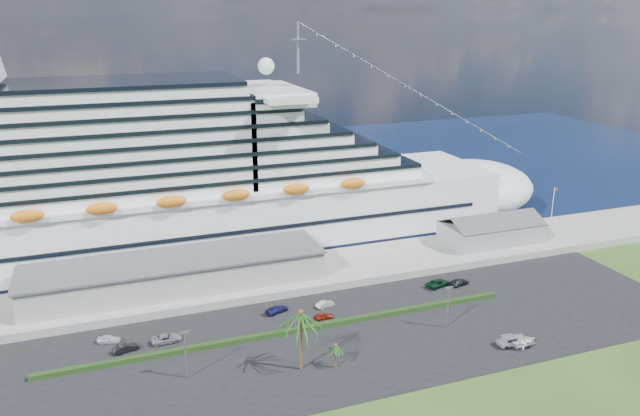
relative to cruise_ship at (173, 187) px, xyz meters
name	(u,v)px	position (x,y,z in m)	size (l,w,h in m)	color
ground	(366,370)	(21.53, -64.00, -16.69)	(420.00, 420.00, 0.00)	#2A4617
asphalt_lot	(341,339)	(21.53, -53.00, -16.63)	(140.00, 38.00, 0.12)	black
wharf	(292,274)	(21.53, -24.00, -15.79)	(240.00, 20.00, 1.80)	gray
water	(213,179)	(21.53, 66.00, -16.68)	(420.00, 160.00, 0.02)	black
cruise_ship	(173,187)	(0.00, 0.00, 0.00)	(191.00, 38.00, 54.00)	silver
terminal_building	(176,272)	(-3.47, -24.00, -11.68)	(61.00, 15.00, 6.30)	gray
port_shed	(491,231)	(73.53, -24.00, -12.30)	(24.00, 12.31, 7.37)	gray
flagpole	(552,208)	(91.57, -24.00, -8.43)	(1.08, 0.16, 12.00)	silver
hedge	(290,331)	(13.53, -48.00, -16.12)	(88.00, 1.10, 0.90)	black
lamp_post_left	(185,349)	(-6.47, -56.00, -11.35)	(1.60, 0.35, 8.27)	gray
lamp_post_right	(448,302)	(41.53, -56.00, -11.35)	(1.60, 0.35, 8.27)	gray
palm_tall	(301,320)	(11.53, -60.00, -7.49)	(8.82, 8.82, 11.13)	#47301E
palm_short	(336,348)	(17.03, -61.50, -13.03)	(3.53, 3.53, 4.56)	#47301E
parked_car_0	(109,339)	(-17.80, -39.96, -15.89)	(1.62, 4.02, 1.37)	silver
parked_car_1	(126,348)	(-15.18, -44.23, -15.85)	(1.52, 4.37, 1.44)	black
parked_car_2	(167,339)	(-8.15, -43.43, -15.84)	(2.45, 5.31, 1.48)	gray
parked_car_3	(277,309)	(13.48, -39.30, -15.87)	(1.97, 4.85, 1.41)	#121541
parked_car_4	(324,316)	(21.16, -44.96, -15.93)	(1.51, 3.76, 1.28)	maroon
parked_car_5	(325,304)	(23.27, -40.33, -15.94)	(1.34, 3.84, 1.26)	#B6B8BE
parked_car_6	(438,283)	(49.33, -39.65, -15.80)	(2.58, 5.60, 1.56)	black
parked_car_7	(459,282)	(53.81, -40.78, -15.85)	(2.02, 4.96, 1.44)	black
pickup_truck	(511,340)	(48.73, -65.74, -15.54)	(5.37, 2.15, 1.89)	black
boat_trailer	(524,341)	(50.50, -66.85, -15.50)	(5.70, 3.80, 1.62)	gray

